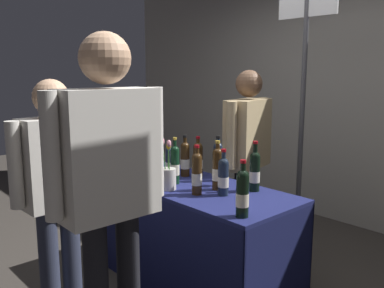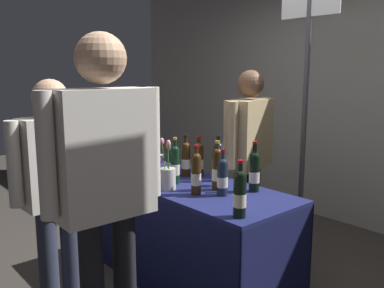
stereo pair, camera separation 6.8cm
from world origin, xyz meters
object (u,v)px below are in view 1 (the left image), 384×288
Objects in this scene: wine_glass_near_taster at (159,160)px; vendor_presenter at (247,147)px; wine_glass_mid at (222,173)px; featured_wine_bottle at (217,168)px; taster_foreground_right at (109,177)px; display_bottle_0 at (198,159)px; booth_signpost at (303,96)px; wine_glass_near_vendor at (139,163)px; flower_vase at (168,176)px; tasting_table at (192,217)px.

wine_glass_near_taster is 0.10× the size of vendor_presenter.
wine_glass_near_taster reaches higher than wine_glass_mid.
vendor_presenter is at bearing 111.75° from featured_wine_bottle.
wine_glass_mid is 0.08× the size of taster_foreground_right.
display_bottle_0 is 1.10m from booth_signpost.
wine_glass_near_taster is (0.13, 0.10, 0.03)m from wine_glass_near_vendor.
wine_glass_near_taster is at bearing -116.26° from booth_signpost.
featured_wine_bottle is 2.58× the size of wine_glass_mid.
taster_foreground_right reaches higher than wine_glass_near_taster.
vendor_presenter is (0.52, 0.73, 0.10)m from wine_glass_near_vendor.
wine_glass_near_taster is 1.36m from booth_signpost.
featured_wine_bottle is 0.15× the size of booth_signpost.
booth_signpost is at bearing 72.32° from display_bottle_0.
featured_wine_bottle is at bearing -86.72° from booth_signpost.
wine_glass_near_taster is 0.45m from flower_vase.
wine_glass_near_taster is 0.09× the size of taster_foreground_right.
flower_vase reaches higher than featured_wine_bottle.
booth_signpost is at bearing 146.79° from vendor_presenter.
featured_wine_bottle is at bearing 9.64° from wine_glass_near_vendor.
wine_glass_near_vendor is 0.08× the size of vendor_presenter.
wine_glass_near_vendor is 0.06× the size of booth_signpost.
wine_glass_near_vendor is (-0.76, -0.13, -0.07)m from featured_wine_bottle.
wine_glass_near_vendor is 0.90m from vendor_presenter.
featured_wine_bottle is 0.40m from display_bottle_0.
taster_foreground_right is 0.79× the size of booth_signpost.
wine_glass_near_taster reaches higher than wine_glass_near_vendor.
display_bottle_0 is 0.20× the size of vendor_presenter.
taster_foreground_right is at bearing -41.08° from wine_glass_near_vendor.
wine_glass_near_vendor is 0.74m from wine_glass_mid.
wine_glass_near_taster is at bearing 177.39° from tasting_table.
flower_vase is (-0.03, -0.20, 0.34)m from tasting_table.
wine_glass_mid reaches higher than tasting_table.
wine_glass_mid is 0.06× the size of booth_signpost.
display_bottle_0 is 0.87× the size of flower_vase.
wine_glass_near_vendor reaches higher than tasting_table.
tasting_table is 0.55m from wine_glass_near_taster.
vendor_presenter is at bearing 74.08° from display_bottle_0.
flower_vase is at bearing -29.26° from wine_glass_near_taster.
flower_vase is at bearing -118.00° from wine_glass_mid.
tasting_table is 0.40m from flower_vase.
featured_wine_bottle is at bearing 7.73° from vendor_presenter.
wine_glass_near_vendor is at bearing -143.49° from display_bottle_0.
display_bottle_0 is 0.32m from wine_glass_near_taster.
wine_glass_mid is 0.87× the size of wine_glass_near_taster.
display_bottle_0 is at bearing -29.95° from vendor_presenter.
wine_glass_near_taster is (-0.58, -0.13, 0.02)m from wine_glass_mid.
wine_glass_near_vendor is at bearing -171.62° from tasting_table.
vendor_presenter is (0.13, 0.44, 0.05)m from display_bottle_0.
tasting_table is at bearing -2.61° from wine_glass_near_taster.
featured_wine_bottle is 1.02m from taster_foreground_right.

